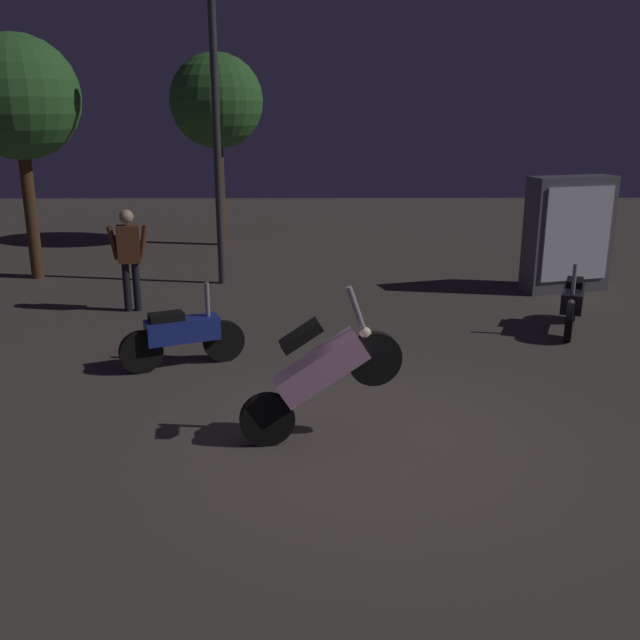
% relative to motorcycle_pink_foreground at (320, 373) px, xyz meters
% --- Properties ---
extents(ground_plane, '(40.00, 40.00, 0.00)m').
position_rel_motorcycle_pink_foreground_xyz_m(ground_plane, '(0.51, 0.04, -0.74)').
color(ground_plane, '#4C443D').
extents(motorcycle_pink_foreground, '(1.65, 0.45, 1.63)m').
position_rel_motorcycle_pink_foreground_xyz_m(motorcycle_pink_foreground, '(0.00, 0.00, 0.00)').
color(motorcycle_pink_foreground, black).
rests_on(motorcycle_pink_foreground, ground_plane).
extents(motorcycle_blue_parked_left, '(1.56, 0.75, 1.11)m').
position_rel_motorcycle_pink_foreground_xyz_m(motorcycle_blue_parked_left, '(-1.78, 2.20, -0.31)').
color(motorcycle_blue_parked_left, black).
rests_on(motorcycle_blue_parked_left, ground_plane).
extents(motorcycle_black_parked_right, '(0.72, 1.58, 1.11)m').
position_rel_motorcycle_pink_foreground_xyz_m(motorcycle_black_parked_right, '(3.87, 3.77, -0.31)').
color(motorcycle_black_parked_right, black).
rests_on(motorcycle_black_parked_right, ground_plane).
extents(person_rider_beside, '(0.67, 0.31, 1.70)m').
position_rel_motorcycle_pink_foreground_xyz_m(person_rider_beside, '(-3.10, 4.91, 0.27)').
color(person_rider_beside, black).
rests_on(person_rider_beside, ground_plane).
extents(streetlamp_near, '(0.36, 0.36, 5.67)m').
position_rel_motorcycle_pink_foreground_xyz_m(streetlamp_near, '(-1.84, 6.85, 2.80)').
color(streetlamp_near, '#38383D').
rests_on(streetlamp_near, ground_plane).
extents(tree_left_bg, '(2.31, 2.31, 4.61)m').
position_rel_motorcycle_pink_foreground_xyz_m(tree_left_bg, '(-5.59, 7.35, 2.69)').
color(tree_left_bg, '#4C331E').
rests_on(tree_left_bg, ground_plane).
extents(tree_center_bg, '(2.19, 2.19, 4.50)m').
position_rel_motorcycle_pink_foreground_xyz_m(tree_center_bg, '(-2.34, 10.87, 2.63)').
color(tree_center_bg, '#4C331E').
rests_on(tree_center_bg, ground_plane).
extents(kiosk_billboard, '(1.68, 0.92, 2.10)m').
position_rel_motorcycle_pink_foreground_xyz_m(kiosk_billboard, '(4.59, 6.22, 0.31)').
color(kiosk_billboard, '#595960').
rests_on(kiosk_billboard, ground_plane).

